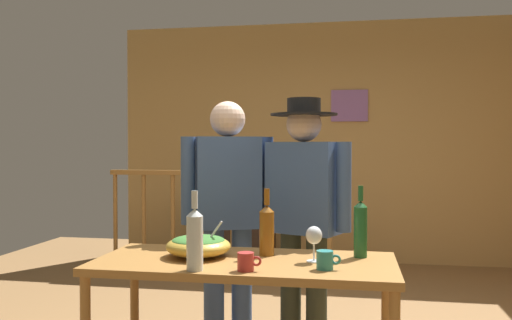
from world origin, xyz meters
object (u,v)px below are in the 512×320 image
stair_railing (251,213)px  salad_bowl (198,245)px  mug_teal (325,260)px  wine_glass (314,237)px  tv_console (234,241)px  mug_red (246,262)px  person_standing_left (228,205)px  person_standing_right (304,204)px  wine_bottle_clear (195,238)px  serving_table (245,275)px  framed_picture (349,106)px  wine_bottle_green (361,228)px  flat_screen_tv (234,197)px  wine_bottle_amber (267,229)px

stair_railing → salad_bowl: (0.21, -2.64, 0.16)m
mug_teal → wine_glass: bearing=112.2°
tv_console → wine_glass: 3.52m
tv_console → salad_bowl: 3.35m
mug_red → person_standing_left: (-0.30, 0.89, 0.16)m
salad_bowl → person_standing_right: bearing=51.4°
wine_bottle_clear → person_standing_left: 0.93m
wine_glass → mug_red: (-0.30, -0.25, -0.08)m
mug_teal → serving_table: bearing=160.7°
mug_red → salad_bowl: bearing=138.8°
framed_picture → mug_red: (-0.45, -3.82, -1.00)m
tv_console → mug_teal: bearing=-70.7°
serving_table → mug_teal: bearing=-19.3°
stair_railing → wine_bottle_green: bearing=-67.3°
flat_screen_tv → serving_table: 3.35m
salad_bowl → mug_teal: salad_bowl is taller
framed_picture → wine_bottle_amber: 3.59m
serving_table → salad_bowl: salad_bowl is taller
stair_railing → serving_table: bearing=-80.1°
tv_console → mug_teal: mug_teal is taller
flat_screen_tv → mug_teal: (1.20, -3.40, 0.05)m
wine_bottle_amber → person_standing_left: 0.63m
wine_bottle_amber → person_standing_left: bearing=122.5°
framed_picture → flat_screen_tv: (-1.28, -0.32, -1.04)m
wine_bottle_clear → wine_bottle_amber: size_ratio=1.05×
tv_console → person_standing_left: size_ratio=0.56×
framed_picture → wine_bottle_amber: bearing=-96.7°
flat_screen_tv → person_standing_right: size_ratio=0.35×
wine_bottle_amber → wine_glass: bearing=-24.4°
salad_bowl → wine_bottle_clear: bearing=-76.8°
tv_console → person_standing_right: size_ratio=0.55×
salad_bowl → mug_teal: (0.67, -0.18, -0.02)m
mug_red → wine_bottle_amber: bearing=84.0°
wine_bottle_amber → person_standing_right: bearing=74.3°
wine_glass → mug_red: 0.40m
framed_picture → wine_bottle_green: (0.08, -3.41, -0.88)m
wine_bottle_clear → mug_red: bearing=7.7°
wine_bottle_clear → person_standing_left: (-0.06, 0.93, 0.05)m
tv_console → wine_bottle_green: (1.37, -3.12, 0.66)m
stair_railing → tv_console: 0.80m
serving_table → person_standing_right: 0.76m
serving_table → person_standing_left: bearing=110.2°
wine_bottle_amber → mug_red: 0.38m
wine_bottle_green → wine_glass: bearing=-146.0°
wine_bottle_clear → wine_bottle_green: size_ratio=1.00×
wine_glass → wine_bottle_green: size_ratio=0.48×
stair_railing → person_standing_left: size_ratio=1.43×
stair_railing → wine_bottle_clear: 2.97m
stair_railing → serving_table: size_ratio=1.52×
flat_screen_tv → mug_red: (0.84, -3.49, 0.05)m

